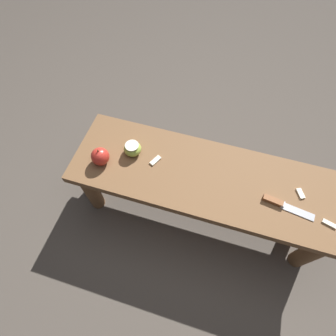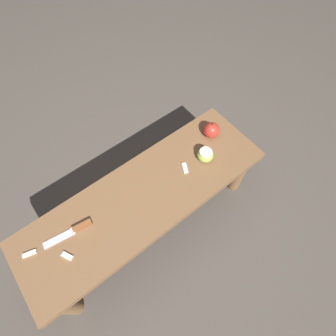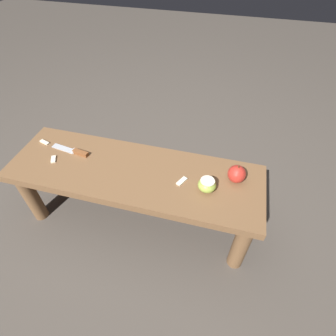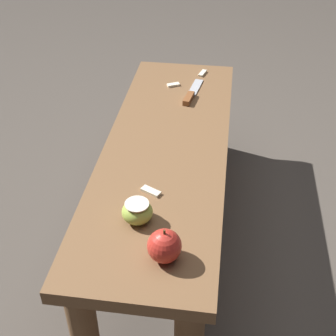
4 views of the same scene
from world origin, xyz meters
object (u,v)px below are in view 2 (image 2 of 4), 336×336
object	(u,v)px
knife	(75,230)
wooden_bench	(145,201)
apple_whole	(211,130)
apple_cut	(205,155)

from	to	relation	value
knife	wooden_bench	bearing A→B (deg)	-179.45
knife	apple_whole	distance (m)	0.80
wooden_bench	knife	size ratio (longest dim) A/B	5.64
wooden_bench	apple_cut	world-z (taller)	apple_cut
apple_cut	wooden_bench	bearing A→B (deg)	176.05
wooden_bench	knife	distance (m)	0.34
apple_whole	apple_cut	xyz separation A→B (m)	(-0.12, -0.09, -0.01)
apple_cut	apple_whole	bearing A→B (deg)	36.37
wooden_bench	apple_whole	bearing A→B (deg)	7.68
wooden_bench	knife	world-z (taller)	knife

